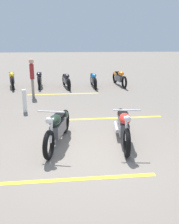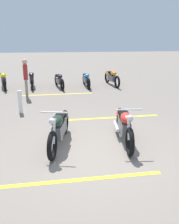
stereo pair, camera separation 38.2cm
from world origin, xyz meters
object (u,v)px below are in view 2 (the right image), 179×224
(motorcycle_dark_foreground, at_px, (59,127))
(motorcycle_row_right, at_px, (32,79))
(motorcycle_bright_foreground, at_px, (124,124))
(motorcycle_row_far_right, at_px, (3,79))
(motorcycle_row_left, at_px, (86,79))
(bollard_post, at_px, (20,102))
(motorcycle_row_far_left, at_px, (112,77))
(bystander_near_row, at_px, (26,76))
(motorcycle_row_center, at_px, (59,80))

(motorcycle_dark_foreground, height_order, motorcycle_row_right, motorcycle_dark_foreground)
(motorcycle_bright_foreground, relative_size, motorcycle_row_far_right, 1.08)
(motorcycle_row_left, xyz_separation_m, bollard_post, (-4.17, 2.73, 0.01))
(motorcycle_row_far_left, relative_size, motorcycle_row_right, 1.00)
(bystander_near_row, bearing_deg, motorcycle_bright_foreground, 112.45)
(motorcycle_row_far_left, xyz_separation_m, bystander_near_row, (-2.20, 4.13, 0.48))
(motorcycle_row_far_right, relative_size, bollard_post, 2.59)
(motorcycle_row_right, relative_size, bollard_post, 2.60)
(motorcycle_row_far_right, height_order, bollard_post, bollard_post)
(motorcycle_bright_foreground, bearing_deg, motorcycle_row_far_left, 175.81)
(motorcycle_row_right, height_order, motorcycle_row_far_right, motorcycle_row_far_right)
(motorcycle_row_left, bearing_deg, motorcycle_row_far_left, 95.61)
(motorcycle_row_center, bearing_deg, motorcycle_dark_foreground, -12.20)
(motorcycle_bright_foreground, relative_size, motorcycle_row_right, 1.07)
(motorcycle_dark_foreground, bearing_deg, bollard_post, -142.78)
(motorcycle_row_right, xyz_separation_m, motorcycle_row_far_right, (-0.04, 1.38, 0.01))
(motorcycle_row_far_left, xyz_separation_m, bollard_post, (-4.40, 4.10, -0.03))
(motorcycle_row_far_left, height_order, motorcycle_row_center, motorcycle_row_far_left)
(motorcycle_bright_foreground, distance_m, motorcycle_row_left, 6.94)
(motorcycle_row_far_left, height_order, motorcycle_row_right, motorcycle_row_far_left)
(motorcycle_row_center, distance_m, motorcycle_row_far_right, 2.77)
(bystander_near_row, bearing_deg, motorcycle_row_far_left, -160.83)
(motorcycle_dark_foreground, xyz_separation_m, motorcycle_row_far_right, (7.14, 2.74, -0.03))
(motorcycle_row_left, distance_m, motorcycle_row_right, 2.76)
(motorcycle_dark_foreground, xyz_separation_m, bystander_near_row, (4.99, 1.37, 0.45))
(motorcycle_row_right, xyz_separation_m, bollard_post, (-4.38, -0.02, -0.03))
(motorcycle_bright_foreground, relative_size, motorcycle_row_far_left, 1.07)
(motorcycle_row_left, bearing_deg, bollard_post, -37.10)
(motorcycle_row_far_left, distance_m, bollard_post, 6.01)
(motorcycle_bright_foreground, distance_m, bystander_near_row, 5.83)
(motorcycle_row_right, distance_m, bystander_near_row, 2.24)
(bollard_post, bearing_deg, motorcycle_row_center, -18.36)
(motorcycle_row_center, bearing_deg, motorcycle_row_left, 82.36)
(motorcycle_row_center, bearing_deg, motorcycle_row_far_right, -108.01)
(motorcycle_row_far_right, distance_m, bystander_near_row, 2.59)
(motorcycle_row_far_right, bearing_deg, motorcycle_row_center, 69.53)
(motorcycle_row_center, bearing_deg, bystander_near_row, -48.60)
(motorcycle_dark_foreground, height_order, bystander_near_row, bystander_near_row)
(motorcycle_row_left, distance_m, bystander_near_row, 3.43)
(motorcycle_row_far_left, bearing_deg, motorcycle_row_right, -99.00)
(motorcycle_row_right, bearing_deg, motorcycle_row_left, 79.78)
(motorcycle_dark_foreground, xyz_separation_m, bollard_post, (2.79, 1.34, -0.06))
(motorcycle_row_far_left, bearing_deg, bollard_post, -52.19)
(motorcycle_row_right, xyz_separation_m, bystander_near_row, (-2.19, 0.01, 0.49))
(motorcycle_bright_foreground, height_order, motorcycle_row_center, motorcycle_bright_foreground)
(motorcycle_row_far_left, height_order, motorcycle_row_left, motorcycle_row_far_left)
(motorcycle_row_far_right, bearing_deg, bollard_post, 3.35)
(motorcycle_row_center, height_order, motorcycle_row_right, motorcycle_row_right)
(motorcycle_row_far_right, bearing_deg, bystander_near_row, 18.02)
(motorcycle_row_left, relative_size, motorcycle_row_right, 0.92)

